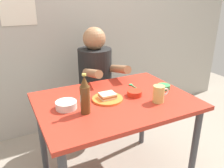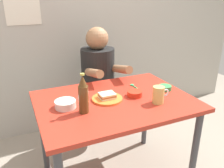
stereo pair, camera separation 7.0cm
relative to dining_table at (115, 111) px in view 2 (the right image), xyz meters
name	(u,v)px [view 2 (the right image)]	position (x,y,z in m)	size (l,w,h in m)	color
wall_back	(72,9)	(0.00, 1.05, 0.65)	(4.40, 0.09, 2.60)	#ADA89E
dining_table	(115,111)	(0.00, 0.00, 0.00)	(1.10, 0.80, 0.74)	#B72D1E
stool	(99,108)	(0.11, 0.63, -0.30)	(0.34, 0.34, 0.45)	#4C4C51
person_seated	(98,70)	(0.11, 0.62, 0.12)	(0.33, 0.56, 0.72)	black
plate_orange	(107,99)	(-0.05, 0.02, 0.10)	(0.22, 0.22, 0.01)	orange
sandwich	(107,96)	(-0.05, 0.02, 0.13)	(0.11, 0.09, 0.04)	beige
beer_mug	(159,95)	(0.25, -0.17, 0.15)	(0.13, 0.08, 0.12)	#D1BC66
beer_bottle	(83,95)	(-0.26, -0.09, 0.21)	(0.06, 0.06, 0.26)	#593819
dip_bowl_green	(165,87)	(0.44, 0.00, 0.11)	(0.10, 0.10, 0.03)	#388C4C
rice_bowl_white	(65,104)	(-0.35, 0.02, 0.12)	(0.14, 0.14, 0.05)	silver
sauce_bowl_chili	(135,93)	(0.16, -0.01, 0.12)	(0.11, 0.11, 0.04)	red
spoon	(133,86)	(0.24, 0.16, 0.10)	(0.04, 0.12, 0.01)	#26A559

